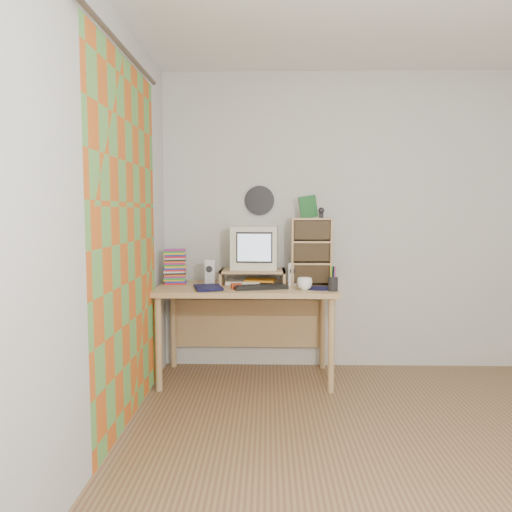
{
  "coord_description": "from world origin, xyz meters",
  "views": [
    {
      "loc": [
        -0.86,
        -2.52,
        1.34
      ],
      "look_at": [
        -0.95,
        1.33,
        0.99
      ],
      "focal_mm": 35.0,
      "sensor_mm": 36.0,
      "label": 1
    }
  ],
  "objects_px": {
    "keyboard": "(261,287)",
    "diary": "(195,286)",
    "mug": "(305,284)",
    "desk": "(246,301)",
    "crt_monitor": "(255,248)",
    "dvd_stack": "(175,269)",
    "cd_rack": "(311,251)"
  },
  "relations": [
    {
      "from": "dvd_stack",
      "to": "cd_rack",
      "type": "height_order",
      "value": "cd_rack"
    },
    {
      "from": "keyboard",
      "to": "dvd_stack",
      "type": "relative_size",
      "value": 1.66
    },
    {
      "from": "keyboard",
      "to": "desk",
      "type": "bearing_deg",
      "value": 104.1
    },
    {
      "from": "cd_rack",
      "to": "mug",
      "type": "distance_m",
      "value": 0.36
    },
    {
      "from": "keyboard",
      "to": "mug",
      "type": "xyz_separation_m",
      "value": [
        0.33,
        -0.03,
        0.03
      ]
    },
    {
      "from": "desk",
      "to": "keyboard",
      "type": "height_order",
      "value": "keyboard"
    },
    {
      "from": "desk",
      "to": "cd_rack",
      "type": "distance_m",
      "value": 0.66
    },
    {
      "from": "desk",
      "to": "crt_monitor",
      "type": "height_order",
      "value": "crt_monitor"
    },
    {
      "from": "diary",
      "to": "dvd_stack",
      "type": "bearing_deg",
      "value": 110.64
    },
    {
      "from": "dvd_stack",
      "to": "crt_monitor",
      "type": "bearing_deg",
      "value": -7.01
    },
    {
      "from": "dvd_stack",
      "to": "cd_rack",
      "type": "relative_size",
      "value": 0.45
    },
    {
      "from": "keyboard",
      "to": "dvd_stack",
      "type": "height_order",
      "value": "dvd_stack"
    },
    {
      "from": "cd_rack",
      "to": "mug",
      "type": "xyz_separation_m",
      "value": [
        -0.07,
        -0.28,
        -0.22
      ]
    },
    {
      "from": "desk",
      "to": "keyboard",
      "type": "distance_m",
      "value": 0.28
    },
    {
      "from": "desk",
      "to": "mug",
      "type": "bearing_deg",
      "value": -28.23
    },
    {
      "from": "dvd_stack",
      "to": "mug",
      "type": "relative_size",
      "value": 2.11
    },
    {
      "from": "crt_monitor",
      "to": "dvd_stack",
      "type": "bearing_deg",
      "value": -173.44
    },
    {
      "from": "crt_monitor",
      "to": "dvd_stack",
      "type": "height_order",
      "value": "crt_monitor"
    },
    {
      "from": "desk",
      "to": "crt_monitor",
      "type": "xyz_separation_m",
      "value": [
        0.06,
        0.09,
        0.43
      ]
    },
    {
      "from": "desk",
      "to": "diary",
      "type": "bearing_deg",
      "value": -146.37
    },
    {
      "from": "diary",
      "to": "keyboard",
      "type": "bearing_deg",
      "value": -9.31
    },
    {
      "from": "dvd_stack",
      "to": "desk",
      "type": "bearing_deg",
      "value": -15.12
    },
    {
      "from": "dvd_stack",
      "to": "mug",
      "type": "distance_m",
      "value": 1.08
    },
    {
      "from": "keyboard",
      "to": "mug",
      "type": "height_order",
      "value": "mug"
    },
    {
      "from": "keyboard",
      "to": "diary",
      "type": "distance_m",
      "value": 0.5
    },
    {
      "from": "diary",
      "to": "desk",
      "type": "bearing_deg",
      "value": 19.31
    },
    {
      "from": "cd_rack",
      "to": "diary",
      "type": "bearing_deg",
      "value": -162.27
    },
    {
      "from": "crt_monitor",
      "to": "keyboard",
      "type": "bearing_deg",
      "value": -76.23
    },
    {
      "from": "mug",
      "to": "desk",
      "type": "bearing_deg",
      "value": 151.77
    },
    {
      "from": "dvd_stack",
      "to": "cd_rack",
      "type": "bearing_deg",
      "value": -10.8
    },
    {
      "from": "cd_rack",
      "to": "mug",
      "type": "relative_size",
      "value": 4.67
    },
    {
      "from": "dvd_stack",
      "to": "cd_rack",
      "type": "distance_m",
      "value": 1.12
    }
  ]
}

